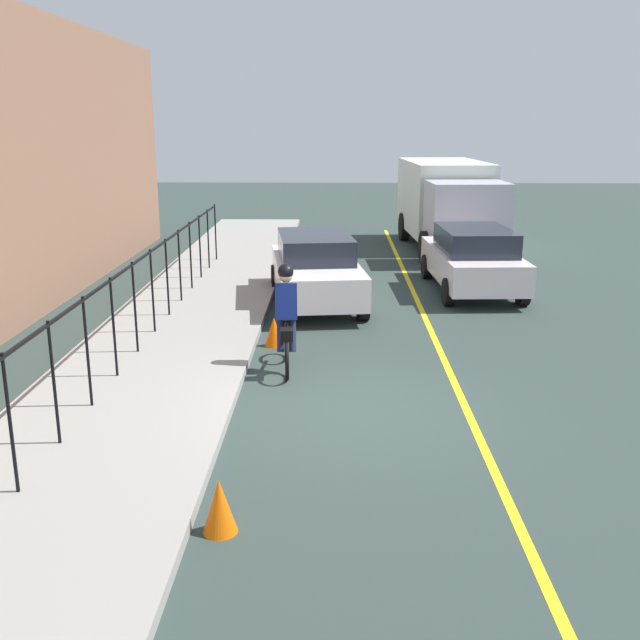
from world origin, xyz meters
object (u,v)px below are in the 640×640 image
object	(u,v)px
patrol_sedan	(473,258)
traffic_cone_far	(274,332)
parked_sedan_rear	(316,268)
cyclist_lead	(286,318)
traffic_cone_near	(219,506)
box_truck_background	(448,201)

from	to	relation	value
patrol_sedan	traffic_cone_far	xyz separation A→B (m)	(-4.62, 4.49, -0.55)
parked_sedan_rear	cyclist_lead	bearing A→B (deg)	-11.56
patrol_sedan	traffic_cone_near	size ratio (longest dim) A/B	7.61
box_truck_background	cyclist_lead	bearing A→B (deg)	-23.21
traffic_cone_far	patrol_sedan	bearing A→B (deg)	-44.19
box_truck_background	traffic_cone_near	world-z (taller)	box_truck_background
cyclist_lead	traffic_cone_far	size ratio (longest dim) A/B	3.31
box_truck_background	traffic_cone_near	distance (m)	17.90
cyclist_lead	traffic_cone_far	bearing A→B (deg)	8.78
cyclist_lead	traffic_cone_far	world-z (taller)	cyclist_lead
cyclist_lead	parked_sedan_rear	xyz separation A→B (m)	(4.68, -0.37, -0.09)
box_truck_background	patrol_sedan	bearing A→B (deg)	-5.72
traffic_cone_near	traffic_cone_far	bearing A→B (deg)	-0.31
traffic_cone_near	cyclist_lead	bearing A→B (deg)	-4.09
cyclist_lead	traffic_cone_near	xyz separation A→B (m)	(-5.03, 0.36, -0.62)
parked_sedan_rear	box_truck_background	xyz separation A→B (m)	(7.49, -4.08, 0.73)
parked_sedan_rear	box_truck_background	distance (m)	8.56
cyclist_lead	patrol_sedan	size ratio (longest dim) A/B	0.41
cyclist_lead	box_truck_background	bearing A→B (deg)	-24.49
parked_sedan_rear	traffic_cone_far	xyz separation A→B (m)	(-3.29, 0.69, -0.55)
box_truck_background	traffic_cone_far	size ratio (longest dim) A/B	12.39
cyclist_lead	traffic_cone_near	world-z (taller)	cyclist_lead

